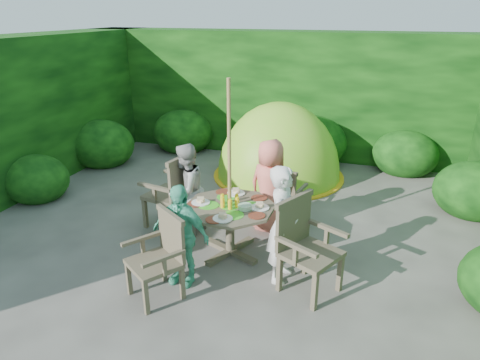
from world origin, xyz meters
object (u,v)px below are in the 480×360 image
(garden_chair_back, at_px, (284,195))
(child_left, at_px, (186,190))
(garden_chair_right, at_px, (305,245))
(child_right, at_px, (283,224))
(dome_tent, at_px, (278,176))
(garden_chair_left, at_px, (173,190))
(child_front, at_px, (180,235))
(garden_chair_front, at_px, (160,255))
(patio_table, at_px, (230,213))
(child_back, at_px, (270,187))
(parasol_pole, at_px, (229,172))

(garden_chair_back, bearing_deg, child_left, 41.07)
(garden_chair_right, relative_size, child_right, 0.74)
(child_left, distance_m, dome_tent, 2.69)
(garden_chair_left, height_order, child_front, child_front)
(garden_chair_left, xyz_separation_m, garden_chair_front, (0.57, -1.47, -0.07))
(patio_table, xyz_separation_m, child_right, (0.73, -0.31, 0.12))
(patio_table, height_order, child_right, child_right)
(garden_chair_back, xyz_separation_m, child_left, (-1.19, -0.70, 0.19))
(dome_tent, bearing_deg, child_back, -64.32)
(patio_table, relative_size, parasol_pole, 0.68)
(patio_table, relative_size, child_right, 1.10)
(garden_chair_right, relative_size, garden_chair_left, 0.98)
(garden_chair_right, distance_m, child_front, 1.36)
(parasol_pole, height_order, garden_chair_right, parasol_pole)
(patio_table, relative_size, garden_chair_left, 1.45)
(garden_chair_back, xyz_separation_m, child_front, (-0.77, -1.75, 0.15))
(patio_table, xyz_separation_m, garden_chair_right, (1.00, -0.42, -0.02))
(child_left, xyz_separation_m, dome_tent, (0.68, 2.52, -0.64))
(garden_chair_left, xyz_separation_m, child_left, (0.26, -0.13, 0.09))
(child_right, bearing_deg, child_back, 25.24)
(garden_chair_front, distance_m, child_front, 0.32)
(child_front, bearing_deg, child_right, 28.23)
(child_right, distance_m, child_left, 1.60)
(garden_chair_back, relative_size, child_right, 0.61)
(child_right, bearing_deg, parasol_pole, 70.24)
(parasol_pole, xyz_separation_m, child_right, (0.74, -0.32, -0.42))
(patio_table, bearing_deg, child_right, -23.30)
(parasol_pole, xyz_separation_m, garden_chair_back, (0.45, 1.01, -0.65))
(child_left, bearing_deg, patio_table, 77.62)
(patio_table, distance_m, garden_chair_front, 1.11)
(patio_table, distance_m, child_left, 0.81)
(garden_chair_right, relative_size, garden_chair_front, 1.12)
(child_right, xyz_separation_m, child_left, (-1.47, 0.63, -0.04))
(garden_chair_left, distance_m, dome_tent, 2.63)
(garden_chair_left, bearing_deg, dome_tent, 169.58)
(garden_chair_right, height_order, garden_chair_left, garden_chair_left)
(parasol_pole, bearing_deg, garden_chair_right, -22.94)
(garden_chair_right, bearing_deg, child_right, 94.75)
(garden_chair_left, bearing_deg, patio_table, 76.75)
(garden_chair_right, xyz_separation_m, child_front, (-1.32, -0.31, 0.05))
(parasol_pole, xyz_separation_m, garden_chair_right, (1.00, -0.43, -0.56))
(garden_chair_back, distance_m, child_left, 1.39)
(patio_table, xyz_separation_m, child_front, (-0.32, -0.73, 0.03))
(garden_chair_right, xyz_separation_m, dome_tent, (-1.06, 3.26, -0.54))
(dome_tent, bearing_deg, child_right, -60.28)
(parasol_pole, xyz_separation_m, dome_tent, (-0.06, 2.84, -1.10))
(garden_chair_right, xyz_separation_m, garden_chair_front, (-1.42, -0.59, -0.06))
(garden_chair_back, xyz_separation_m, child_right, (0.28, -1.33, 0.24))
(patio_table, height_order, garden_chair_left, garden_chair_left)
(garden_chair_front, bearing_deg, child_right, 65.88)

